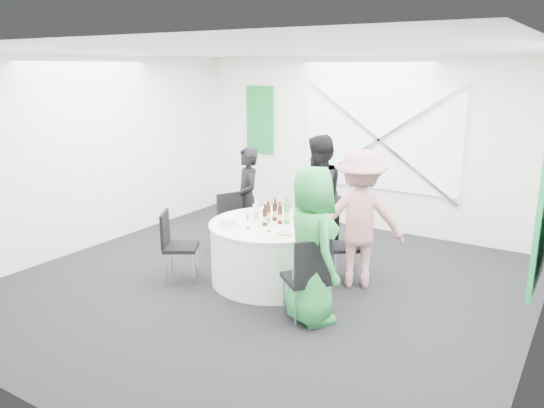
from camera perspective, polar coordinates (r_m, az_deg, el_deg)
The scene contains 49 objects.
floor at distance 6.65m, azimuth -0.93°, elevation -8.74°, with size 6.00×6.00×0.00m, color black.
ceiling at distance 6.11m, azimuth -1.04°, elevation 16.15°, with size 6.00×6.00×0.00m, color white.
wall_back at distance 8.86m, azimuth 9.78°, elevation 6.37°, with size 6.00×6.00×0.00m, color white.
wall_front at distance 4.15m, azimuth -24.41°, elevation -4.06°, with size 6.00×6.00×0.00m, color white.
wall_left at distance 8.24m, azimuth -18.78°, elevation 5.21°, with size 6.00×6.00×0.00m, color white.
window_panel at distance 8.70m, azimuth 11.54°, elevation 6.81°, with size 2.60×0.03×1.60m, color silver.
window_brace_a at distance 8.66m, azimuth 11.45°, elevation 6.78°, with size 0.05×0.05×3.16m, color silver.
window_brace_b at distance 8.66m, azimuth 11.45°, elevation 6.78°, with size 0.05×0.05×3.16m, color silver.
green_banner at distance 9.72m, azimuth -1.32°, elevation 9.07°, with size 0.55×0.04×1.20m, color #166F34.
green_sign at distance 5.90m, azimuth 27.24°, elevation -1.13°, with size 0.05×1.20×1.40m, color #188642.
banquet_table at distance 6.67m, azimuth -0.00°, elevation -5.16°, with size 1.56×1.56×0.76m.
chair_back at distance 7.57m, azimuth 5.15°, elevation -1.45°, with size 0.44×0.45×0.94m.
chair_back_left at distance 7.47m, azimuth -4.15°, elevation -1.78°, with size 0.56×0.55×0.91m.
chair_back_right at distance 6.76m, azimuth 8.71°, elevation -3.88°, with size 0.56×0.55×0.87m.
chair_front_right at distance 5.55m, azimuth 3.96°, elevation -7.45°, with size 0.61×0.60×0.95m.
chair_front_left at distance 6.75m, azimuth -10.47°, elevation -3.90°, with size 0.56×0.55×0.89m.
person_man_back_left at distance 7.70m, azimuth -2.66°, elevation 0.49°, with size 0.56×0.36×1.52m, color black.
person_man_back at distance 7.44m, azimuth 4.95°, elevation 0.79°, with size 0.84×0.46×1.73m, color black.
person_woman_pink at distance 6.48m, azimuth 9.39°, elevation -1.63°, with size 1.09×0.51×1.69m, color #B9787C.
person_woman_green at distance 5.52m, azimuth 4.28°, elevation -4.48°, with size 0.81×0.53×1.67m, color green.
plate_back at distance 6.96m, azimuth 2.90°, elevation -0.99°, with size 0.29×0.29×0.01m.
plate_back_left at distance 7.07m, azimuth -1.96°, elevation -0.72°, with size 0.28×0.28×0.01m.
plate_back_right at distance 6.53m, azimuth 4.67°, elevation -2.00°, with size 0.29×0.29×0.04m.
plate_front_right at distance 6.06m, azimuth 1.44°, elevation -3.26°, with size 0.25×0.25×0.04m.
plate_front_left at distance 6.47m, azimuth -4.59°, elevation -2.22°, with size 0.25×0.25×0.01m.
napkin at distance 6.47m, azimuth -4.81°, elevation -1.89°, with size 0.20×0.13×0.06m, color white.
beer_bottle_a at distance 6.61m, azimuth -0.41°, elevation -1.02°, with size 0.06×0.06×0.25m.
beer_bottle_b at distance 6.63m, azimuth 0.30°, elevation -0.86°, with size 0.06×0.06×0.28m.
beer_bottle_c at distance 6.48m, azimuth 0.86°, elevation -1.24°, with size 0.06×0.06×0.28m.
beer_bottle_d at distance 6.41m, azimuth -0.76°, elevation -1.45°, with size 0.06×0.06×0.27m.
green_water_bottle at distance 6.49m, azimuth 1.63°, elevation -0.99°, with size 0.08×0.08×0.33m.
clear_water_bottle at distance 6.55m, azimuth -1.73°, elevation -1.00°, with size 0.08×0.08×0.29m.
wine_glass_a at distance 6.72m, azimuth 2.34°, elevation -0.49°, with size 0.07×0.07×0.17m.
wine_glass_b at distance 6.39m, azimuth 3.63°, elevation -1.32°, with size 0.07×0.07×0.17m.
wine_glass_c at distance 6.47m, azimuth 3.67°, elevation -1.11°, with size 0.07×0.07×0.17m.
wine_glass_d at distance 6.86m, azimuth -1.60°, elevation -0.18°, with size 0.07×0.07×0.17m.
wine_glass_e at distance 6.90m, azimuth -0.66°, elevation -0.10°, with size 0.07×0.07×0.17m.
wine_glass_f at distance 6.32m, azimuth -2.64°, elevation -1.48°, with size 0.07×0.07×0.17m.
wine_glass_g at distance 6.18m, azimuth -0.37°, elevation -1.85°, with size 0.07×0.07×0.17m.
fork_a at distance 6.00m, azimuth 0.42°, elevation -3.57°, with size 0.01×0.15×0.01m, color silver.
knife_a at distance 6.09m, azimuth 2.81°, elevation -3.33°, with size 0.01×0.15×0.01m, color silver.
fork_b at distance 7.09m, azimuth -1.16°, elevation -0.72°, with size 0.01×0.15×0.01m, color silver.
knife_b at distance 6.98m, azimuth -3.07°, elevation -0.98°, with size 0.01×0.15×0.01m, color silver.
fork_c at distance 6.89m, azimuth 3.91°, elevation -1.21°, with size 0.01×0.15×0.01m, color silver.
knife_c at distance 7.09m, azimuth 1.00°, elevation -0.71°, with size 0.01×0.15×0.01m, color silver.
fork_d at distance 6.38m, azimuth 4.86°, elevation -2.52°, with size 0.01×0.15×0.01m, color silver.
knife_d at distance 6.71m, azimuth 4.77°, elevation -1.65°, with size 0.01×0.15×0.01m, color silver.
fork_e at distance 6.67m, azimuth -4.86°, elevation -1.74°, with size 0.01×0.15×0.01m, color silver.
knife_e at distance 6.32m, azimuth -4.67°, elevation -2.67°, with size 0.01×0.15×0.01m, color silver.
Camera 1 is at (3.35, -5.11, 2.63)m, focal length 35.00 mm.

